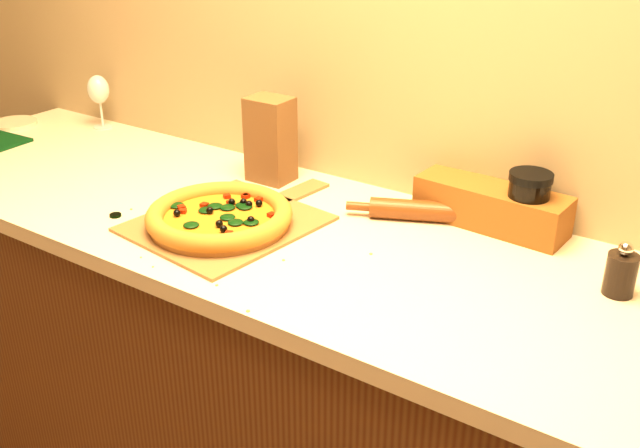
{
  "coord_description": "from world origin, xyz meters",
  "views": [
    {
      "loc": [
        0.7,
        0.26,
        1.6
      ],
      "look_at": [
        -0.06,
        1.38,
        0.96
      ],
      "focal_mm": 40.0,
      "sensor_mm": 36.0,
      "label": 1
    }
  ],
  "objects_px": {
    "side_plate": "(14,123)",
    "wine_glass": "(98,91)",
    "pizza": "(220,217)",
    "pizza_peel": "(231,221)",
    "pepper_grinder": "(621,273)",
    "dark_jar": "(527,205)",
    "rolling_pin": "(422,211)"
  },
  "relations": [
    {
      "from": "side_plate",
      "to": "wine_glass",
      "type": "bearing_deg",
      "value": 29.67
    },
    {
      "from": "pizza",
      "to": "pizza_peel",
      "type": "bearing_deg",
      "value": 86.98
    },
    {
      "from": "pizza",
      "to": "pepper_grinder",
      "type": "height_order",
      "value": "pepper_grinder"
    },
    {
      "from": "pizza_peel",
      "to": "wine_glass",
      "type": "bearing_deg",
      "value": 165.51
    },
    {
      "from": "pizza_peel",
      "to": "wine_glass",
      "type": "relative_size",
      "value": 3.25
    },
    {
      "from": "pizza_peel",
      "to": "dark_jar",
      "type": "height_order",
      "value": "dark_jar"
    },
    {
      "from": "rolling_pin",
      "to": "dark_jar",
      "type": "bearing_deg",
      "value": 12.86
    },
    {
      "from": "wine_glass",
      "to": "rolling_pin",
      "type": "bearing_deg",
      "value": -2.91
    },
    {
      "from": "rolling_pin",
      "to": "dark_jar",
      "type": "distance_m",
      "value": 0.24
    },
    {
      "from": "pepper_grinder",
      "to": "rolling_pin",
      "type": "height_order",
      "value": "pepper_grinder"
    },
    {
      "from": "pizza",
      "to": "rolling_pin",
      "type": "distance_m",
      "value": 0.47
    },
    {
      "from": "pizza",
      "to": "wine_glass",
      "type": "height_order",
      "value": "wine_glass"
    },
    {
      "from": "wine_glass",
      "to": "dark_jar",
      "type": "relative_size",
      "value": 1.13
    },
    {
      "from": "pepper_grinder",
      "to": "wine_glass",
      "type": "relative_size",
      "value": 0.65
    },
    {
      "from": "wine_glass",
      "to": "side_plate",
      "type": "bearing_deg",
      "value": -150.33
    },
    {
      "from": "pepper_grinder",
      "to": "side_plate",
      "type": "bearing_deg",
      "value": 179.96
    },
    {
      "from": "pizza_peel",
      "to": "pepper_grinder",
      "type": "relative_size",
      "value": 4.99
    },
    {
      "from": "wine_glass",
      "to": "dark_jar",
      "type": "distance_m",
      "value": 1.39
    },
    {
      "from": "rolling_pin",
      "to": "dark_jar",
      "type": "relative_size",
      "value": 2.2
    },
    {
      "from": "dark_jar",
      "to": "side_plate",
      "type": "xyz_separation_m",
      "value": [
        -1.65,
        -0.14,
        -0.07
      ]
    },
    {
      "from": "pizza",
      "to": "dark_jar",
      "type": "bearing_deg",
      "value": 30.72
    },
    {
      "from": "wine_glass",
      "to": "side_plate",
      "type": "xyz_separation_m",
      "value": [
        -0.26,
        -0.15,
        -0.11
      ]
    },
    {
      "from": "pizza",
      "to": "wine_glass",
      "type": "bearing_deg",
      "value": 156.29
    },
    {
      "from": "pizza_peel",
      "to": "rolling_pin",
      "type": "distance_m",
      "value": 0.44
    },
    {
      "from": "pizza",
      "to": "side_plate",
      "type": "distance_m",
      "value": 1.09
    },
    {
      "from": "pizza_peel",
      "to": "dark_jar",
      "type": "distance_m",
      "value": 0.66
    },
    {
      "from": "rolling_pin",
      "to": "side_plate",
      "type": "xyz_separation_m",
      "value": [
        -1.42,
        -0.09,
        -0.02
      ]
    },
    {
      "from": "pizza_peel",
      "to": "pizza",
      "type": "height_order",
      "value": "pizza"
    },
    {
      "from": "rolling_pin",
      "to": "side_plate",
      "type": "distance_m",
      "value": 1.43
    },
    {
      "from": "rolling_pin",
      "to": "wine_glass",
      "type": "xyz_separation_m",
      "value": [
        -1.17,
        0.06,
        0.1
      ]
    },
    {
      "from": "pizza",
      "to": "rolling_pin",
      "type": "xyz_separation_m",
      "value": [
        0.36,
        0.3,
        -0.01
      ]
    },
    {
      "from": "pepper_grinder",
      "to": "side_plate",
      "type": "xyz_separation_m",
      "value": [
        -1.88,
        0.0,
        -0.04
      ]
    }
  ]
}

